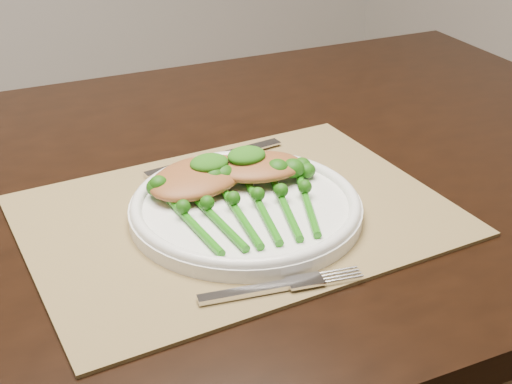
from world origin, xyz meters
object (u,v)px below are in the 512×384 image
placemat (237,215)px  broccolini_bundle (251,212)px  dinner_plate (246,206)px  chicken_fillet_left (198,177)px

placemat → broccolini_bundle: broccolini_bundle is taller
placemat → dinner_plate: size_ratio=1.79×
placemat → broccolini_bundle: (-0.00, -0.04, 0.02)m
placemat → chicken_fillet_left: chicken_fillet_left is taller
dinner_plate → chicken_fillet_left: size_ratio=2.04×
dinner_plate → broccolini_bundle: size_ratio=1.31×
chicken_fillet_left → broccolini_bundle: size_ratio=0.65×
broccolini_bundle → chicken_fillet_left: bearing=113.8°
placemat → chicken_fillet_left: 0.07m
dinner_plate → chicken_fillet_left: (-0.03, 0.07, 0.02)m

